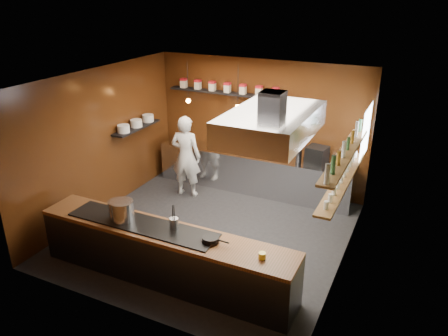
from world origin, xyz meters
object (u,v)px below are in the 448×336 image
Objects in this scene: extractor_hood at (272,123)px; espresso_machine at (317,156)px; stockpot_small at (123,211)px; stockpot_large at (119,210)px; chef at (186,156)px.

extractor_hood reaches higher than espresso_machine.
stockpot_small is 4.38m from espresso_machine.
chef reaches higher than stockpot_large.
stockpot_small is 0.88× the size of espresso_machine.
chef is at bearing 99.02° from stockpot_large.
stockpot_large is 2.98m from chef.
espresso_machine is 0.22× the size of chef.
extractor_hood is 3.47m from chef.
stockpot_large is at bearing -149.85° from extractor_hood.
extractor_hood reaches higher than stockpot_small.
espresso_machine is (2.18, 3.79, -0.00)m from stockpot_small.
chef reaches higher than espresso_machine.
extractor_hood is at bearing -84.34° from espresso_machine.
chef is at bearing -153.64° from espresso_machine.
stockpot_small is (-2.02, -1.24, -1.39)m from extractor_hood.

